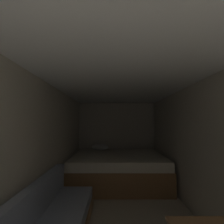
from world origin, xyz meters
TOP-DOWN VIEW (x-y plane):
  - ground_plane at (0.00, 2.19)m, footprint 7.51×7.51m
  - wall_back at (0.00, 4.97)m, footprint 2.39×0.05m
  - wall_left at (-1.17, 2.19)m, footprint 0.05×5.51m
  - wall_right at (1.17, 2.19)m, footprint 0.05×5.51m
  - ceiling_slab at (0.00, 2.19)m, footprint 2.39×5.51m
  - bed at (-0.00, 3.96)m, footprint 2.17×1.89m

SIDE VIEW (x-z plane):
  - ground_plane at x=0.00m, z-range 0.00..0.00m
  - bed at x=0.00m, z-range -0.09..0.77m
  - wall_back at x=0.00m, z-range 0.00..2.07m
  - wall_left at x=-1.17m, z-range 0.00..2.07m
  - wall_right at x=1.17m, z-range 0.00..2.07m
  - ceiling_slab at x=0.00m, z-range 2.07..2.12m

